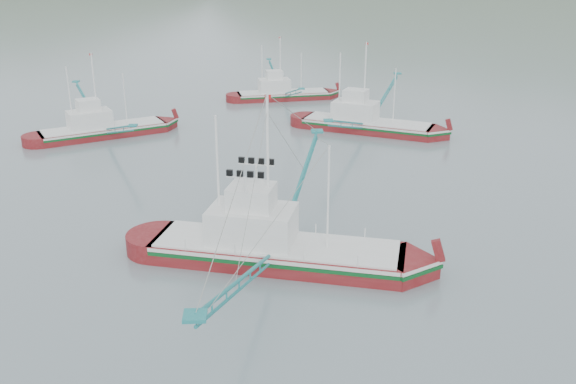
{
  "coord_description": "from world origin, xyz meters",
  "views": [
    {
      "loc": [
        -2.22,
        -37.98,
        19.85
      ],
      "look_at": [
        0.0,
        6.0,
        3.2
      ],
      "focal_mm": 40.0,
      "sensor_mm": 36.0,
      "label": 1
    }
  ],
  "objects_px": {
    "bg_boat_right": "(367,112)",
    "bg_boat_far": "(282,89)",
    "main_boat": "(274,231)",
    "bg_boat_left": "(101,119)"
  },
  "relations": [
    {
      "from": "main_boat",
      "to": "bg_boat_right",
      "type": "bearing_deg",
      "value": 85.63
    },
    {
      "from": "main_boat",
      "to": "bg_boat_left",
      "type": "xyz_separation_m",
      "value": [
        -18.52,
        32.36,
        -0.26
      ]
    },
    {
      "from": "main_boat",
      "to": "bg_boat_left",
      "type": "distance_m",
      "value": 37.29
    },
    {
      "from": "bg_boat_right",
      "to": "bg_boat_far",
      "type": "xyz_separation_m",
      "value": [
        -9.07,
        17.64,
        -0.75
      ]
    },
    {
      "from": "bg_boat_right",
      "to": "bg_boat_left",
      "type": "distance_m",
      "value": 30.25
    },
    {
      "from": "bg_boat_right",
      "to": "main_boat",
      "type": "bearing_deg",
      "value": -83.65
    },
    {
      "from": "bg_boat_right",
      "to": "bg_boat_far",
      "type": "relative_size",
      "value": 1.11
    },
    {
      "from": "bg_boat_right",
      "to": "bg_boat_left",
      "type": "xyz_separation_m",
      "value": [
        -30.24,
        -0.7,
        -0.18
      ]
    },
    {
      "from": "bg_boat_far",
      "to": "main_boat",
      "type": "bearing_deg",
      "value": -101.61
    },
    {
      "from": "main_boat",
      "to": "bg_boat_far",
      "type": "distance_m",
      "value": 50.78
    }
  ]
}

